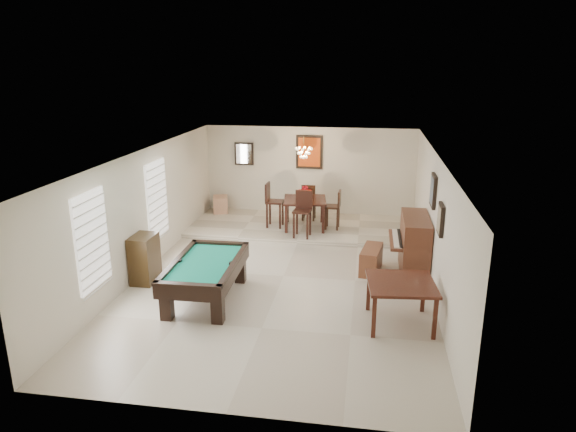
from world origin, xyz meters
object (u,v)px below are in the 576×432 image
(dining_table, at_px, (305,211))
(dining_chair_east, at_px, (332,210))
(square_table, at_px, (400,303))
(dining_chair_north, at_px, (309,202))
(upright_piano, at_px, (407,245))
(corner_bench, at_px, (221,204))
(dining_chair_west, at_px, (275,205))
(dining_chair_south, at_px, (302,215))
(pool_table, at_px, (206,281))
(piano_bench, at_px, (371,260))
(flower_vase, at_px, (305,190))
(apothecary_chest, at_px, (145,259))
(chandelier, at_px, (304,149))

(dining_table, distance_m, dining_chair_east, 0.73)
(square_table, height_order, dining_chair_north, dining_chair_north)
(upright_piano, bearing_deg, corner_bench, 145.63)
(dining_chair_west, relative_size, dining_chair_east, 1.15)
(upright_piano, distance_m, corner_bench, 6.21)
(dining_chair_north, height_order, corner_bench, dining_chair_north)
(upright_piano, distance_m, dining_chair_south, 2.97)
(upright_piano, bearing_deg, dining_chair_north, 128.02)
(pool_table, height_order, dining_chair_north, dining_chair_north)
(dining_chair_north, bearing_deg, piano_bench, 118.19)
(dining_chair_north, bearing_deg, dining_chair_south, 90.12)
(square_table, relative_size, piano_bench, 1.18)
(flower_vase, distance_m, dining_chair_south, 0.88)
(apothecary_chest, xyz_separation_m, corner_bench, (0.20, 4.80, -0.14))
(apothecary_chest, bearing_deg, pool_table, -21.95)
(dining_table, xyz_separation_m, dining_chair_south, (0.03, -0.76, 0.13))
(pool_table, distance_m, dining_chair_east, 4.83)
(corner_bench, distance_m, chandelier, 3.28)
(piano_bench, xyz_separation_m, apothecary_chest, (-4.58, -1.27, 0.23))
(dining_table, relative_size, dining_chair_west, 0.92)
(upright_piano, xyz_separation_m, dining_chair_south, (-2.46, 1.66, 0.07))
(piano_bench, relative_size, apothecary_chest, 0.96)
(square_table, height_order, chandelier, chandelier)
(pool_table, relative_size, dining_chair_west, 1.86)
(upright_piano, xyz_separation_m, dining_chair_north, (-2.48, 3.17, 0.01))
(square_table, distance_m, chandelier, 5.72)
(dining_table, xyz_separation_m, chandelier, (-0.07, 0.17, 1.63))
(dining_table, relative_size, dining_chair_south, 0.94)
(dining_table, distance_m, corner_bench, 2.85)
(dining_table, bearing_deg, dining_chair_west, -177.19)
(corner_bench, bearing_deg, dining_chair_west, -31.49)
(dining_chair_east, xyz_separation_m, corner_bench, (-3.35, 1.04, -0.28))
(dining_table, xyz_separation_m, dining_chair_north, (0.02, 0.75, 0.06))
(dining_chair_east, bearing_deg, corner_bench, -104.82)
(corner_bench, bearing_deg, dining_chair_south, -34.78)
(square_table, relative_size, dining_chair_west, 0.95)
(flower_vase, distance_m, dining_chair_west, 0.90)
(dining_table, bearing_deg, dining_chair_south, -87.77)
(dining_chair_west, bearing_deg, dining_chair_east, -84.97)
(dining_chair_south, height_order, dining_chair_west, dining_chair_west)
(apothecary_chest, height_order, corner_bench, apothecary_chest)
(piano_bench, height_order, dining_chair_south, dining_chair_south)
(corner_bench, height_order, chandelier, chandelier)
(upright_piano, xyz_separation_m, apothecary_chest, (-5.32, -1.30, -0.13))
(square_table, relative_size, dining_chair_east, 1.09)
(dining_chair_south, height_order, chandelier, chandelier)
(dining_table, distance_m, dining_chair_south, 0.77)
(pool_table, relative_size, piano_bench, 2.32)
(dining_chair_south, relative_size, dining_chair_east, 1.13)
(dining_table, relative_size, dining_chair_east, 1.06)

